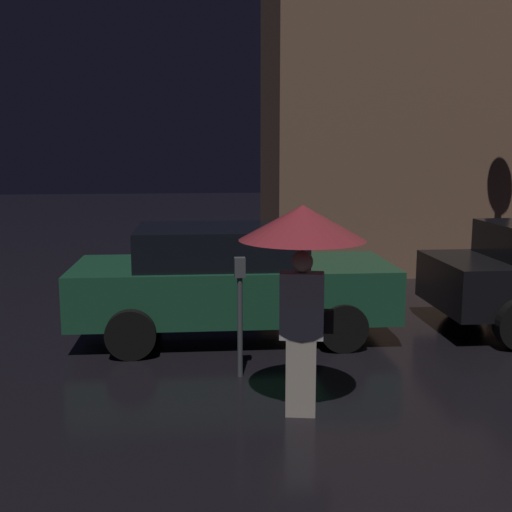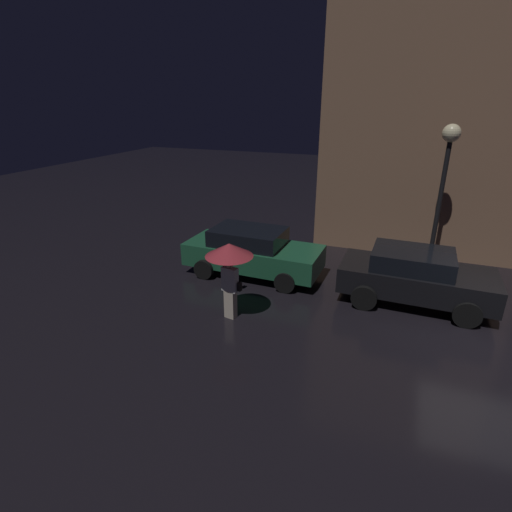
{
  "view_description": "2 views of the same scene",
  "coord_description": "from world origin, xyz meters",
  "px_view_note": "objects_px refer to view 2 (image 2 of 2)",
  "views": [
    {
      "loc": [
        -7.22,
        -6.99,
        2.54
      ],
      "look_at": [
        -6.43,
        0.02,
        1.36
      ],
      "focal_mm": 45.0,
      "sensor_mm": 36.0,
      "label": 1
    },
    {
      "loc": [
        -2.29,
        -9.39,
        5.32
      ],
      "look_at": [
        -5.85,
        -0.11,
        1.34
      ],
      "focal_mm": 28.0,
      "sensor_mm": 36.0,
      "label": 2
    }
  ],
  "objects_px": {
    "parking_meter": "(231,269)",
    "street_lamp_near": "(446,163)",
    "pedestrian_with_umbrella": "(229,257)",
    "parked_car_black": "(415,276)",
    "parked_car_green": "(252,251)"
  },
  "relations": [
    {
      "from": "parked_car_black",
      "to": "street_lamp_near",
      "type": "xyz_separation_m",
      "value": [
        0.46,
        2.37,
        2.71
      ]
    },
    {
      "from": "street_lamp_near",
      "to": "parked_car_black",
      "type": "bearing_deg",
      "value": -100.92
    },
    {
      "from": "parked_car_black",
      "to": "street_lamp_near",
      "type": "relative_size",
      "value": 0.88
    },
    {
      "from": "pedestrian_with_umbrella",
      "to": "parked_car_black",
      "type": "bearing_deg",
      "value": 41.03
    },
    {
      "from": "pedestrian_with_umbrella",
      "to": "parking_meter",
      "type": "bearing_deg",
      "value": 124.73
    },
    {
      "from": "pedestrian_with_umbrella",
      "to": "street_lamp_near",
      "type": "xyz_separation_m",
      "value": [
        4.81,
        4.91,
        1.83
      ]
    },
    {
      "from": "parking_meter",
      "to": "street_lamp_near",
      "type": "relative_size",
      "value": 0.3
    },
    {
      "from": "parked_car_green",
      "to": "parked_car_black",
      "type": "bearing_deg",
      "value": -0.7
    },
    {
      "from": "parked_car_black",
      "to": "pedestrian_with_umbrella",
      "type": "distance_m",
      "value": 5.11
    },
    {
      "from": "parking_meter",
      "to": "street_lamp_near",
      "type": "height_order",
      "value": "street_lamp_near"
    },
    {
      "from": "pedestrian_with_umbrella",
      "to": "street_lamp_near",
      "type": "height_order",
      "value": "street_lamp_near"
    },
    {
      "from": "parked_car_green",
      "to": "street_lamp_near",
      "type": "distance_m",
      "value": 6.33
    },
    {
      "from": "parked_car_green",
      "to": "pedestrian_with_umbrella",
      "type": "distance_m",
      "value": 2.91
    },
    {
      "from": "pedestrian_with_umbrella",
      "to": "parking_meter",
      "type": "distance_m",
      "value": 1.47
    },
    {
      "from": "parking_meter",
      "to": "street_lamp_near",
      "type": "distance_m",
      "value": 7.04
    }
  ]
}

